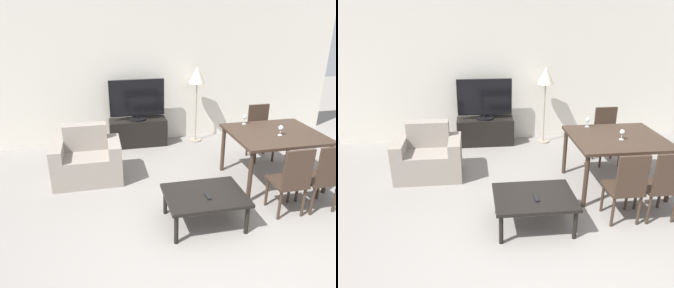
# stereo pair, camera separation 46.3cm
# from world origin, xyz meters

# --- Properties ---
(ground_plane) EXTENTS (18.00, 18.00, 0.00)m
(ground_plane) POSITION_xyz_m (0.00, 0.00, 0.00)
(ground_plane) COLOR gray
(wall_back) EXTENTS (6.85, 0.06, 2.70)m
(wall_back) POSITION_xyz_m (0.00, 3.84, 1.35)
(wall_back) COLOR silver
(wall_back) RESTS_ON ground_plane
(armchair) EXTENTS (1.00, 0.64, 0.83)m
(armchair) POSITION_xyz_m (-1.55, 2.32, 0.31)
(armchair) COLOR gray
(armchair) RESTS_ON ground_plane
(tv_stand) EXTENTS (1.06, 0.41, 0.50)m
(tv_stand) POSITION_xyz_m (-0.62, 3.56, 0.25)
(tv_stand) COLOR black
(tv_stand) RESTS_ON ground_plane
(tv) EXTENTS (1.01, 0.32, 0.75)m
(tv) POSITION_xyz_m (-0.62, 3.56, 0.88)
(tv) COLOR black
(tv) RESTS_ON tv_stand
(coffee_table) EXTENTS (0.94, 0.70, 0.41)m
(coffee_table) POSITION_xyz_m (-0.18, 0.88, 0.36)
(coffee_table) COLOR black
(coffee_table) RESTS_ON ground_plane
(dining_table) EXTENTS (1.28, 1.10, 0.78)m
(dining_table) POSITION_xyz_m (1.13, 1.70, 0.70)
(dining_table) COLOR #38281E
(dining_table) RESTS_ON ground_plane
(dining_chair_near) EXTENTS (0.40, 0.40, 0.92)m
(dining_chair_near) POSITION_xyz_m (0.91, 0.84, 0.50)
(dining_chair_near) COLOR #38281E
(dining_chair_near) RESTS_ON ground_plane
(dining_chair_far) EXTENTS (0.40, 0.40, 0.92)m
(dining_chair_far) POSITION_xyz_m (1.36, 2.56, 0.50)
(dining_chair_far) COLOR #38281E
(dining_chair_far) RESTS_ON ground_plane
(dining_chair_near_right) EXTENTS (0.40, 0.40, 0.92)m
(dining_chair_near_right) POSITION_xyz_m (1.36, 0.84, 0.50)
(dining_chair_near_right) COLOR #38281E
(dining_chair_near_right) RESTS_ON ground_plane
(floor_lamp) EXTENTS (0.30, 0.30, 1.46)m
(floor_lamp) POSITION_xyz_m (0.51, 3.54, 1.23)
(floor_lamp) COLOR gray
(floor_lamp) RESTS_ON ground_plane
(remote_primary) EXTENTS (0.04, 0.15, 0.02)m
(remote_primary) POSITION_xyz_m (-0.17, 0.81, 0.42)
(remote_primary) COLOR black
(remote_primary) RESTS_ON coffee_table
(wine_glass_left) EXTENTS (0.07, 0.07, 0.15)m
(wine_glass_left) POSITION_xyz_m (1.14, 1.58, 0.88)
(wine_glass_left) COLOR silver
(wine_glass_left) RESTS_ON dining_table
(wine_glass_center) EXTENTS (0.07, 0.07, 0.15)m
(wine_glass_center) POSITION_xyz_m (0.85, 2.15, 0.88)
(wine_glass_center) COLOR silver
(wine_glass_center) RESTS_ON dining_table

